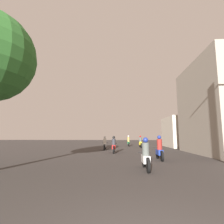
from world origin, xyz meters
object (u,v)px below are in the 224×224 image
at_px(motorcycle_yellow, 140,143).
at_px(motorcycle_green, 128,142).
at_px(motorcycle_white, 146,157).
at_px(building_right_far, 186,132).
at_px(building_right_near, 222,107).
at_px(motorcycle_silver, 105,144).
at_px(motorcycle_red, 114,146).
at_px(motorcycle_blue, 159,150).

height_order(motorcycle_yellow, motorcycle_green, motorcycle_green).
xyz_separation_m(motorcycle_white, building_right_far, (7.78, 16.06, 1.43)).
relative_size(motorcycle_green, building_right_near, 0.25).
bearing_deg(motorcycle_silver, motorcycle_yellow, 42.35).
xyz_separation_m(motorcycle_red, motorcycle_silver, (-1.07, 3.10, -0.00)).
relative_size(motorcycle_white, motorcycle_blue, 1.01).
bearing_deg(building_right_far, building_right_near, -91.91).
bearing_deg(motorcycle_yellow, motorcycle_green, 120.13).
bearing_deg(motorcycle_yellow, building_right_near, -47.90).
bearing_deg(motorcycle_red, motorcycle_green, 74.66).
bearing_deg(motorcycle_blue, motorcycle_yellow, 79.95).
xyz_separation_m(motorcycle_silver, motorcycle_yellow, (4.27, 4.00, 0.03)).
height_order(motorcycle_silver, motorcycle_yellow, motorcycle_yellow).
bearing_deg(motorcycle_blue, motorcycle_silver, 109.17).
height_order(motorcycle_red, building_right_far, building_right_far).
distance_m(motorcycle_blue, motorcycle_silver, 8.65).
distance_m(motorcycle_blue, motorcycle_yellow, 11.60).
distance_m(motorcycle_silver, motorcycle_green, 7.59).
relative_size(motorcycle_green, building_right_far, 0.34).
height_order(motorcycle_white, motorcycle_silver, motorcycle_silver).
xyz_separation_m(motorcycle_yellow, building_right_near, (5.99, -8.06, 3.27)).
bearing_deg(motorcycle_blue, building_right_far, 53.87).
xyz_separation_m(motorcycle_white, motorcycle_red, (-1.71, 7.79, 0.02)).
bearing_deg(building_right_near, building_right_far, 88.09).
distance_m(motorcycle_white, motorcycle_red, 7.98).
relative_size(motorcycle_blue, motorcycle_yellow, 0.92).
relative_size(motorcycle_yellow, building_right_near, 0.27).
relative_size(motorcycle_red, building_right_near, 0.26).
bearing_deg(motorcycle_yellow, motorcycle_silver, -131.34).
height_order(motorcycle_yellow, building_right_far, building_right_far).
bearing_deg(building_right_far, motorcycle_red, -138.93).
bearing_deg(building_right_near, motorcycle_blue, -149.98).
distance_m(motorcycle_blue, motorcycle_green, 14.67).
distance_m(motorcycle_red, building_right_near, 9.81).
height_order(motorcycle_white, building_right_far, building_right_far).
relative_size(motorcycle_blue, building_right_near, 0.24).
height_order(motorcycle_white, motorcycle_blue, motorcycle_blue).
distance_m(motorcycle_blue, building_right_near, 7.80).
distance_m(building_right_near, building_right_far, 9.42).
distance_m(motorcycle_green, building_right_near, 13.71).
relative_size(building_right_near, building_right_far, 1.37).
bearing_deg(building_right_far, motorcycle_blue, -116.74).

